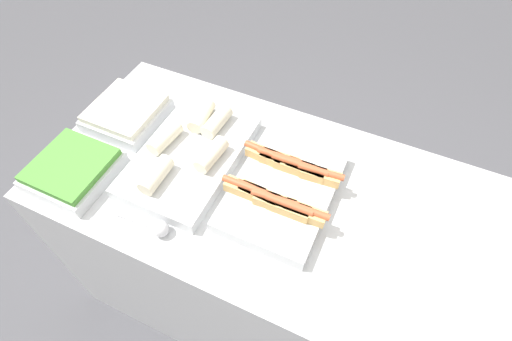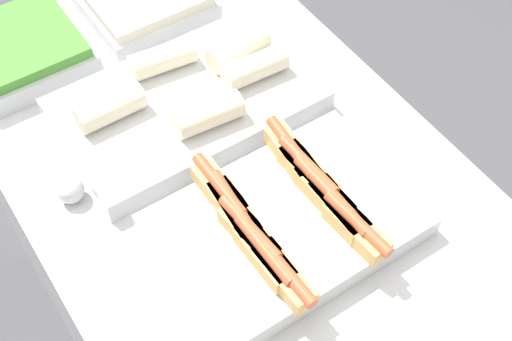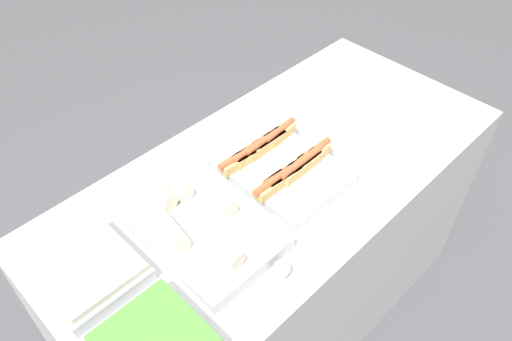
{
  "view_description": "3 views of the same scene",
  "coord_description": "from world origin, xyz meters",
  "px_view_note": "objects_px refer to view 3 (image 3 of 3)",
  "views": [
    {
      "loc": [
        0.22,
        -0.72,
        2.04
      ],
      "look_at": [
        -0.11,
        0.0,
        1.01
      ],
      "focal_mm": 28.0,
      "sensor_mm": 36.0,
      "label": 1
    },
    {
      "loc": [
        0.54,
        -0.43,
        2.04
      ],
      "look_at": [
        -0.11,
        0.0,
        1.01
      ],
      "focal_mm": 50.0,
      "sensor_mm": 36.0,
      "label": 2
    },
    {
      "loc": [
        -0.92,
        -0.81,
        2.15
      ],
      "look_at": [
        -0.11,
        0.0,
        1.01
      ],
      "focal_mm": 35.0,
      "sensor_mm": 36.0,
      "label": 3
    }
  ],
  "objects_px": {
    "tray_hotdogs": "(276,165)",
    "serving_spoon_near": "(279,271)",
    "tray_side_back": "(90,272)",
    "tray_wraps": "(195,222)"
  },
  "relations": [
    {
      "from": "serving_spoon_near",
      "to": "tray_wraps",
      "type": "bearing_deg",
      "value": 101.11
    },
    {
      "from": "tray_side_back",
      "to": "tray_hotdogs",
      "type": "bearing_deg",
      "value": -6.34
    },
    {
      "from": "tray_hotdogs",
      "to": "tray_wraps",
      "type": "height_order",
      "value": "tray_wraps"
    },
    {
      "from": "tray_hotdogs",
      "to": "tray_side_back",
      "type": "height_order",
      "value": "tray_hotdogs"
    },
    {
      "from": "tray_side_back",
      "to": "serving_spoon_near",
      "type": "bearing_deg",
      "value": -43.86
    },
    {
      "from": "tray_hotdogs",
      "to": "tray_side_back",
      "type": "relative_size",
      "value": 1.71
    },
    {
      "from": "tray_hotdogs",
      "to": "tray_side_back",
      "type": "xyz_separation_m",
      "value": [
        -0.68,
        0.08,
        -0.0
      ]
    },
    {
      "from": "tray_hotdogs",
      "to": "tray_wraps",
      "type": "bearing_deg",
      "value": 179.09
    },
    {
      "from": "tray_wraps",
      "to": "serving_spoon_near",
      "type": "xyz_separation_m",
      "value": [
        0.06,
        -0.3,
        -0.01
      ]
    },
    {
      "from": "tray_hotdogs",
      "to": "serving_spoon_near",
      "type": "relative_size",
      "value": 2.12
    }
  ]
}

